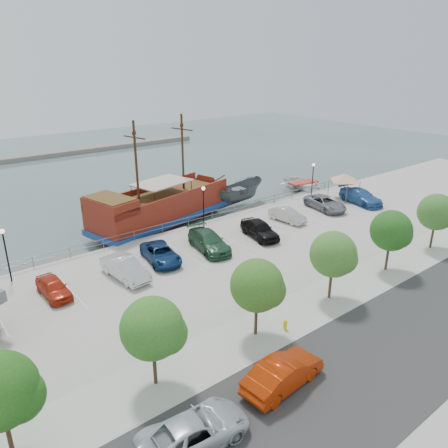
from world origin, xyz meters
TOP-DOWN VIEW (x-y plane):
  - ground at (0.00, 0.00)m, footprint 160.00×160.00m
  - street at (0.00, -16.00)m, footprint 100.00×8.00m
  - sidewalk at (0.00, -10.00)m, footprint 100.00×4.00m
  - seawall_railing at (0.00, 7.80)m, footprint 50.00×0.06m
  - far_shore at (10.00, 55.00)m, footprint 40.00×3.00m
  - pirate_ship at (-0.21, 12.36)m, footprint 19.24×9.19m
  - patrol_boat at (8.81, 11.85)m, footprint 7.55×3.03m
  - speedboat at (20.27, 11.60)m, footprint 5.69×7.32m
  - dock_west at (-14.10, 9.20)m, footprint 6.71×2.29m
  - dock_mid at (8.51, 9.20)m, footprint 7.32×3.63m
  - dock_east at (16.25, 9.20)m, footprint 6.40×2.24m
  - canopy_tent at (18.98, 4.08)m, footprint 4.33×4.33m
  - street_van at (-15.55, -14.37)m, footprint 5.26×2.72m
  - street_sedan at (-9.93, -14.22)m, footprint 5.00×2.12m
  - fire_hydrant at (-6.24, -10.80)m, footprint 0.24×0.24m
  - lamp_post_left at (-18.00, 6.50)m, footprint 0.36×0.36m
  - lamp_post_mid at (0.00, 6.50)m, footprint 0.36×0.36m
  - lamp_post_right at (16.00, 6.50)m, footprint 0.36×0.36m
  - tree_a at (-21.85, -10.07)m, footprint 3.30×3.20m
  - tree_b at (-14.85, -10.07)m, footprint 3.30×3.20m
  - tree_c at (-7.85, -10.07)m, footprint 3.30×3.20m
  - tree_d at (-0.85, -10.07)m, footprint 3.30×3.20m
  - tree_e at (6.15, -10.07)m, footprint 3.30×3.20m
  - tree_f at (13.15, -10.07)m, footprint 3.30×3.20m
  - parked_car_a at (-16.15, 2.33)m, footprint 1.72×4.03m
  - parked_car_b at (-10.91, 1.69)m, footprint 2.15×5.02m
  - parked_car_c at (-7.28, 2.52)m, footprint 3.10×5.28m
  - parked_car_d at (-2.74, 1.94)m, footprint 3.21×5.87m
  - parked_car_e at (2.71, 1.28)m, footprint 2.89×5.16m
  - parked_car_f at (7.89, 2.68)m, footprint 1.78×4.24m
  - parked_car_g at (13.96, 2.73)m, footprint 3.38×5.68m
  - parked_car_h at (18.91, 1.58)m, footprint 3.30×6.04m

SIDE VIEW (x-z plane):
  - ground at x=0.00m, z-range -1.00..-1.00m
  - dock_east at x=16.25m, z-range -1.00..-0.64m
  - dock_west at x=-14.10m, z-range -1.00..-0.62m
  - dock_mid at x=8.51m, z-range -1.00..-0.60m
  - far_shore at x=10.00m, z-range -1.00..-0.20m
  - speedboat at x=20.27m, z-range -1.00..0.39m
  - street at x=0.00m, z-range -0.01..0.03m
  - sidewalk at x=0.00m, z-range -0.01..0.04m
  - fire_hydrant at x=-6.24m, z-range 0.03..0.74m
  - patrol_boat at x=8.81m, z-range -1.00..1.89m
  - seawall_railing at x=0.00m, z-range 0.03..1.03m
  - parked_car_a at x=-16.15m, z-range 0.00..1.36m
  - parked_car_f at x=7.89m, z-range 0.00..1.36m
  - parked_car_c at x=-7.28m, z-range 0.00..1.38m
  - street_van at x=-15.55m, z-range 0.00..1.42m
  - parked_car_g at x=13.96m, z-range 0.00..1.48m
  - street_sedan at x=-9.93m, z-range 0.00..1.60m
  - parked_car_b at x=-10.91m, z-range 0.00..1.61m
  - parked_car_d at x=-2.74m, z-range 0.00..1.61m
  - parked_car_h at x=18.91m, z-range 0.00..1.66m
  - parked_car_e at x=2.71m, z-range 0.00..1.66m
  - pirate_ship at x=-0.21m, z-range -4.96..6.96m
  - lamp_post_left at x=-18.00m, z-range 0.80..5.08m
  - lamp_post_mid at x=0.00m, z-range 0.80..5.08m
  - lamp_post_right at x=16.00m, z-range 0.80..5.08m
  - canopy_tent at x=18.98m, z-range 1.29..4.78m
  - tree_a at x=-21.85m, z-range 0.80..5.80m
  - tree_b at x=-14.85m, z-range 0.80..5.80m
  - tree_c at x=-7.85m, z-range 0.80..5.80m
  - tree_d at x=-0.85m, z-range 0.80..5.80m
  - tree_e at x=6.15m, z-range 0.80..5.80m
  - tree_f at x=13.15m, z-range 0.80..5.80m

